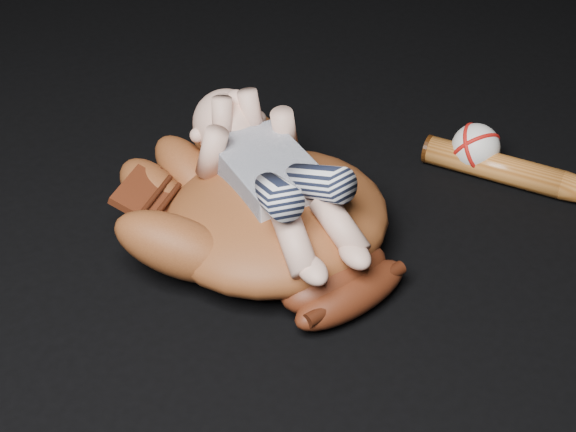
{
  "coord_description": "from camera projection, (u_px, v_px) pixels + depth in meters",
  "views": [
    {
      "loc": [
        -0.5,
        -0.85,
        0.79
      ],
      "look_at": [
        -0.07,
        -0.04,
        0.07
      ],
      "focal_mm": 55.0,
      "sensor_mm": 36.0,
      "label": 1
    }
  ],
  "objects": [
    {
      "name": "baseball_glove",
      "position": [
        276.0,
        209.0,
        1.18
      ],
      "size": [
        0.46,
        0.51,
        0.14
      ],
      "primitive_type": null,
      "rotation": [
        0.0,
        0.0,
        0.18
      ],
      "color": "brown",
      "rests_on": "ground"
    },
    {
      "name": "newborn_baby",
      "position": [
        278.0,
        174.0,
        1.15
      ],
      "size": [
        0.17,
        0.37,
        0.15
      ],
      "primitive_type": null,
      "rotation": [
        0.0,
        0.0,
        -0.0
      ],
      "color": "#DFA790",
      "rests_on": "baseball_glove"
    },
    {
      "name": "baseball",
      "position": [
        476.0,
        148.0,
        1.36
      ],
      "size": [
        0.09,
        0.09,
        0.07
      ],
      "primitive_type": "sphere",
      "rotation": [
        0.0,
        0.0,
        0.26
      ],
      "color": "white",
      "rests_on": "ground"
    }
  ]
}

